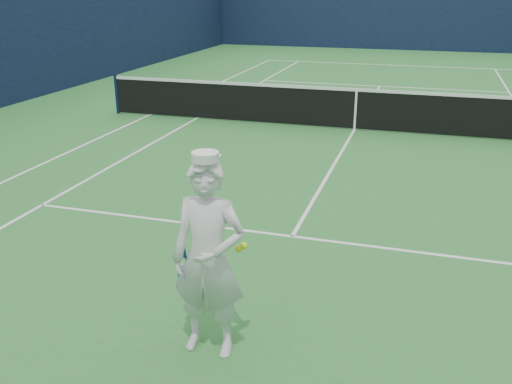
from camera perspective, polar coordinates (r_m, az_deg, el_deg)
ground at (r=14.02m, az=9.80°, el=6.12°), size 80.00×80.00×0.00m
court_markings at (r=14.02m, az=9.80°, el=6.14°), size 11.03×23.83×0.01m
windscreen_fence at (r=13.68m, az=10.31°, el=14.27°), size 20.12×36.12×4.00m
tennis_net at (r=13.90m, az=9.94°, el=8.34°), size 12.88×0.09×1.07m
tennis_player at (r=5.29m, az=-4.78°, el=-6.67°), size 0.79×0.48×1.99m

